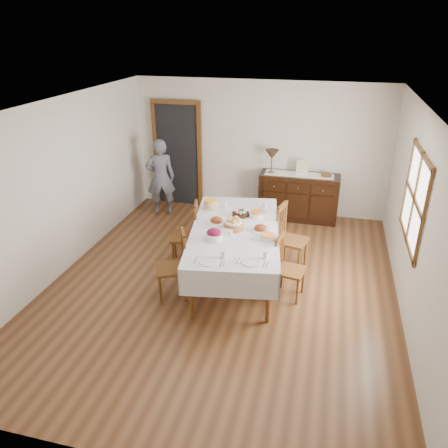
% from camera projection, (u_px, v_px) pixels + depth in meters
% --- Properties ---
extents(ground, '(6.00, 6.00, 0.00)m').
position_uv_depth(ground, '(222.00, 284.00, 6.51)').
color(ground, brown).
extents(room_shell, '(5.02, 6.02, 2.65)m').
position_uv_depth(room_shell, '(220.00, 170.00, 6.23)').
color(room_shell, silver).
rests_on(room_shell, ground).
extents(dining_table, '(1.62, 2.62, 0.84)m').
position_uv_depth(dining_table, '(235.00, 234.00, 6.36)').
color(dining_table, silver).
rests_on(dining_table, ground).
extents(chair_left_near, '(0.56, 0.56, 1.01)m').
position_uv_depth(chair_left_near, '(175.00, 264.00, 6.04)').
color(chair_left_near, '#5A3314').
rests_on(chair_left_near, ground).
extents(chair_left_far, '(0.52, 0.52, 1.03)m').
position_uv_depth(chair_left_far, '(188.00, 233.00, 6.91)').
color(chair_left_far, '#5A3314').
rests_on(chair_left_far, ground).
extents(chair_right_near, '(0.45, 0.45, 0.93)m').
position_uv_depth(chair_right_near, '(287.00, 267.00, 6.06)').
color(chair_right_near, '#5A3314').
rests_on(chair_right_near, ground).
extents(chair_right_far, '(0.52, 0.52, 1.05)m').
position_uv_depth(chair_right_far, '(289.00, 237.00, 6.78)').
color(chair_right_far, '#5A3314').
rests_on(chair_right_far, ground).
extents(sideboard, '(1.52, 0.55, 0.91)m').
position_uv_depth(sideboard, '(298.00, 197.00, 8.53)').
color(sideboard, black).
rests_on(sideboard, ground).
extents(person, '(0.60, 0.51, 1.64)m').
position_uv_depth(person, '(160.00, 175.00, 8.60)').
color(person, '#585964').
rests_on(person, ground).
extents(bread_basket, '(0.29, 0.29, 0.19)m').
position_uv_depth(bread_basket, '(233.00, 224.00, 6.27)').
color(bread_basket, '#94572C').
rests_on(bread_basket, dining_table).
extents(egg_basket, '(0.26, 0.26, 0.11)m').
position_uv_depth(egg_basket, '(241.00, 213.00, 6.73)').
color(egg_basket, black).
rests_on(egg_basket, dining_table).
extents(ham_platter_a, '(0.32, 0.32, 0.11)m').
position_uv_depth(ham_platter_a, '(217.00, 221.00, 6.49)').
color(ham_platter_a, silver).
rests_on(ham_platter_a, dining_table).
extents(ham_platter_b, '(0.30, 0.30, 0.11)m').
position_uv_depth(ham_platter_b, '(261.00, 229.00, 6.24)').
color(ham_platter_b, silver).
rests_on(ham_platter_b, dining_table).
extents(beet_bowl, '(0.24, 0.24, 0.16)m').
position_uv_depth(beet_bowl, '(214.00, 235.00, 5.97)').
color(beet_bowl, silver).
rests_on(beet_bowl, dining_table).
extents(carrot_bowl, '(0.24, 0.24, 0.10)m').
position_uv_depth(carrot_bowl, '(257.00, 214.00, 6.69)').
color(carrot_bowl, silver).
rests_on(carrot_bowl, dining_table).
extents(pineapple_bowl, '(0.22, 0.22, 0.15)m').
position_uv_depth(pineapple_bowl, '(211.00, 204.00, 6.97)').
color(pineapple_bowl, tan).
rests_on(pineapple_bowl, dining_table).
extents(casserole_dish, '(0.21, 0.21, 0.08)m').
position_uv_depth(casserole_dish, '(268.00, 237.00, 5.99)').
color(casserole_dish, silver).
rests_on(casserole_dish, dining_table).
extents(butter_dish, '(0.15, 0.11, 0.07)m').
position_uv_depth(butter_dish, '(227.00, 232.00, 6.13)').
color(butter_dish, silver).
rests_on(butter_dish, dining_table).
extents(setting_left, '(0.44, 0.31, 0.10)m').
position_uv_depth(setting_left, '(214.00, 259.00, 5.46)').
color(setting_left, silver).
rests_on(setting_left, dining_table).
extents(setting_right, '(0.44, 0.31, 0.10)m').
position_uv_depth(setting_right, '(256.00, 260.00, 5.45)').
color(setting_right, silver).
rests_on(setting_right, dining_table).
extents(glass_far_a, '(0.07, 0.07, 0.09)m').
position_uv_depth(glass_far_a, '(225.00, 205.00, 7.01)').
color(glass_far_a, white).
rests_on(glass_far_a, dining_table).
extents(glass_far_b, '(0.07, 0.07, 0.09)m').
position_uv_depth(glass_far_b, '(265.00, 205.00, 7.00)').
color(glass_far_b, white).
rests_on(glass_far_b, dining_table).
extents(runner, '(1.30, 0.35, 0.01)m').
position_uv_depth(runner, '(299.00, 174.00, 8.34)').
color(runner, white).
rests_on(runner, sideboard).
extents(table_lamp, '(0.26, 0.26, 0.46)m').
position_uv_depth(table_lamp, '(272.00, 155.00, 8.28)').
color(table_lamp, brown).
rests_on(table_lamp, sideboard).
extents(picture_frame, '(0.22, 0.08, 0.28)m').
position_uv_depth(picture_frame, '(302.00, 168.00, 8.26)').
color(picture_frame, beige).
rests_on(picture_frame, sideboard).
extents(deco_bowl, '(0.20, 0.20, 0.06)m').
position_uv_depth(deco_bowl, '(326.00, 175.00, 8.23)').
color(deco_bowl, '#5A3314').
rests_on(deco_bowl, sideboard).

